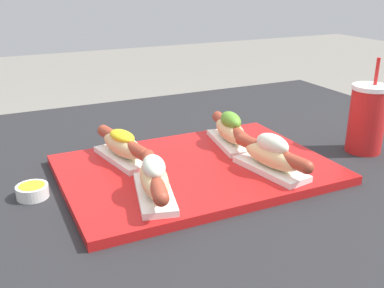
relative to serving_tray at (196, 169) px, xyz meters
name	(u,v)px	position (x,y,z in m)	size (l,w,h in m)	color
patio_table	(201,282)	(0.05, 0.08, -0.36)	(1.40, 1.08, 0.69)	#232326
serving_tray	(196,169)	(0.00, 0.00, 0.00)	(0.54, 0.38, 0.02)	red
hot_dog_0	(154,179)	(-0.13, -0.09, 0.04)	(0.10, 0.20, 0.07)	white
hot_dog_1	(272,155)	(0.12, -0.09, 0.04)	(0.09, 0.20, 0.08)	white
hot_dog_2	(123,146)	(-0.13, 0.09, 0.04)	(0.09, 0.20, 0.06)	white
hot_dog_3	(230,130)	(0.12, 0.08, 0.04)	(0.09, 0.20, 0.08)	white
sauce_bowl	(32,191)	(-0.32, 0.03, 0.00)	(0.06, 0.06, 0.02)	white
drink_cup	(367,119)	(0.41, -0.05, 0.07)	(0.08, 0.08, 0.22)	red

